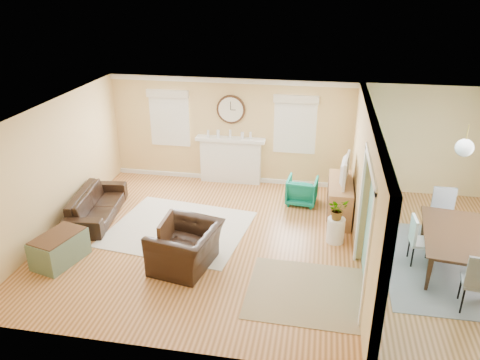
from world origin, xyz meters
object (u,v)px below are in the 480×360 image
(green_chair, at_px, (302,191))
(dining_table, at_px, (455,250))
(eames_chair, at_px, (186,247))
(credenza, at_px, (339,199))
(sofa, at_px, (97,205))

(green_chair, relative_size, dining_table, 0.35)
(dining_table, bearing_deg, green_chair, 60.36)
(eames_chair, height_order, dining_table, eames_chair)
(eames_chair, relative_size, dining_table, 0.62)
(green_chair, bearing_deg, eames_chair, 62.66)
(credenza, distance_m, dining_table, 2.56)
(eames_chair, bearing_deg, credenza, 142.67)
(dining_table, bearing_deg, eames_chair, 107.22)
(sofa, relative_size, dining_table, 1.05)
(eames_chair, relative_size, green_chair, 1.77)
(sofa, bearing_deg, green_chair, -79.01)
(eames_chair, distance_m, credenza, 3.63)
(sofa, relative_size, green_chair, 2.99)
(dining_table, bearing_deg, credenza, 58.27)
(credenza, bearing_deg, green_chair, 148.64)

